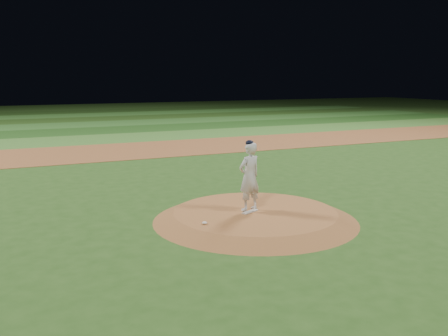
{
  "coord_description": "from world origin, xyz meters",
  "views": [
    {
      "loc": [
        -6.22,
        -11.43,
        3.84
      ],
      "look_at": [
        0.0,
        2.0,
        1.1
      ],
      "focal_mm": 40.0,
      "sensor_mm": 36.0,
      "label": 1
    }
  ],
  "objects_px": {
    "pitching_rubber": "(250,212)",
    "pitcher_on_mound": "(249,176)",
    "rosin_bag": "(205,223)",
    "pitchers_mound": "(255,216)"
  },
  "relations": [
    {
      "from": "rosin_bag",
      "to": "pitchers_mound",
      "type": "bearing_deg",
      "value": 17.43
    },
    {
      "from": "rosin_bag",
      "to": "pitcher_on_mound",
      "type": "relative_size",
      "value": 0.06
    },
    {
      "from": "pitchers_mound",
      "to": "pitching_rubber",
      "type": "height_order",
      "value": "pitching_rubber"
    },
    {
      "from": "pitchers_mound",
      "to": "rosin_bag",
      "type": "xyz_separation_m",
      "value": [
        -1.7,
        -0.53,
        0.16
      ]
    },
    {
      "from": "pitching_rubber",
      "to": "pitchers_mound",
      "type": "bearing_deg",
      "value": -16.85
    },
    {
      "from": "pitcher_on_mound",
      "to": "rosin_bag",
      "type": "bearing_deg",
      "value": -156.59
    },
    {
      "from": "pitching_rubber",
      "to": "pitcher_on_mound",
      "type": "height_order",
      "value": "pitcher_on_mound"
    },
    {
      "from": "rosin_bag",
      "to": "pitcher_on_mound",
      "type": "height_order",
      "value": "pitcher_on_mound"
    },
    {
      "from": "pitchers_mound",
      "to": "pitching_rubber",
      "type": "distance_m",
      "value": 0.22
    },
    {
      "from": "pitching_rubber",
      "to": "rosin_bag",
      "type": "bearing_deg",
      "value": 173.47
    }
  ]
}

